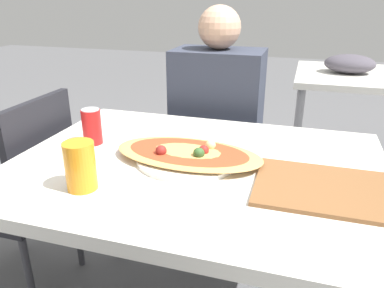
% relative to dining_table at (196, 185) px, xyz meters
% --- Properties ---
extents(dining_table, '(1.15, 0.87, 0.76)m').
position_rel_dining_table_xyz_m(dining_table, '(0.00, 0.00, 0.00)').
color(dining_table, silver).
rests_on(dining_table, ground_plane).
extents(chair_far_seated, '(0.40, 0.40, 0.89)m').
position_rel_dining_table_xyz_m(chair_far_seated, '(-0.09, 0.77, -0.19)').
color(chair_far_seated, black).
rests_on(chair_far_seated, ground_plane).
extents(chair_side_left, '(0.40, 0.40, 0.89)m').
position_rel_dining_table_xyz_m(chair_side_left, '(-0.76, 0.09, -0.19)').
color(chair_side_left, black).
rests_on(chair_side_left, ground_plane).
extents(person_seated, '(0.41, 0.29, 1.21)m').
position_rel_dining_table_xyz_m(person_seated, '(-0.09, 0.65, 0.02)').
color(person_seated, '#2D2D38').
rests_on(person_seated, ground_plane).
extents(pizza_main, '(0.49, 0.33, 0.06)m').
position_rel_dining_table_xyz_m(pizza_main, '(-0.03, 0.01, 0.10)').
color(pizza_main, white).
rests_on(pizza_main, dining_table).
extents(soda_can, '(0.07, 0.07, 0.12)m').
position_rel_dining_table_xyz_m(soda_can, '(-0.39, 0.05, 0.14)').
color(soda_can, red).
rests_on(soda_can, dining_table).
extents(drink_glass, '(0.08, 0.08, 0.13)m').
position_rel_dining_table_xyz_m(drink_glass, '(-0.25, -0.25, 0.14)').
color(drink_glass, orange).
rests_on(drink_glass, dining_table).
extents(serving_tray, '(0.45, 0.28, 0.01)m').
position_rel_dining_table_xyz_m(serving_tray, '(0.42, -0.07, 0.08)').
color(serving_tray, brown).
rests_on(serving_tray, dining_table).
extents(background_table, '(1.10, 0.80, 0.88)m').
position_rel_dining_table_xyz_m(background_table, '(0.75, 1.64, 0.02)').
color(background_table, silver).
rests_on(background_table, ground_plane).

